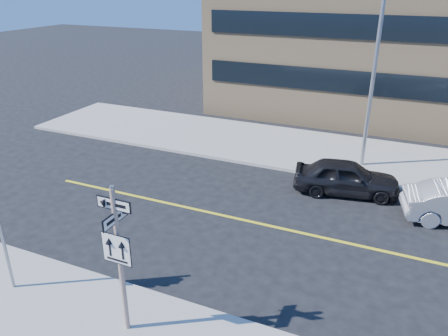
% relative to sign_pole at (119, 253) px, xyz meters
% --- Properties ---
extents(ground, '(120.00, 120.00, 0.00)m').
position_rel_sign_pole_xyz_m(ground, '(0.00, 2.51, -2.44)').
color(ground, black).
rests_on(ground, ground).
extents(sign_pole, '(0.92, 0.92, 4.06)m').
position_rel_sign_pole_xyz_m(sign_pole, '(0.00, 0.00, 0.00)').
color(sign_pole, beige).
rests_on(sign_pole, near_sidewalk).
extents(parked_car_a, '(2.51, 4.56, 1.47)m').
position_rel_sign_pole_xyz_m(parked_car_a, '(3.74, 10.39, -1.70)').
color(parked_car_a, black).
rests_on(parked_car_a, ground).
extents(streetlight_a, '(0.55, 2.25, 8.00)m').
position_rel_sign_pole_xyz_m(streetlight_a, '(4.00, 13.27, 2.32)').
color(streetlight_a, gray).
rests_on(streetlight_a, far_sidewalk).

